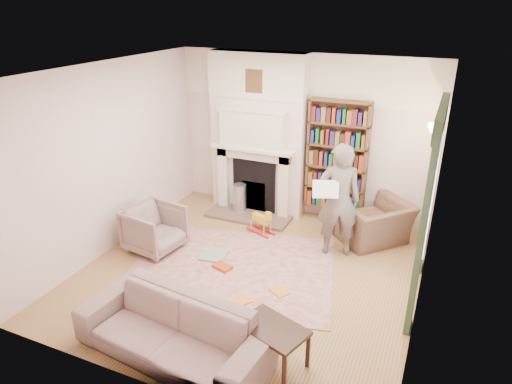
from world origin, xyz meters
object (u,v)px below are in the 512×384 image
at_px(rocking_horse, 261,221).
at_px(paraffin_heater, 240,199).
at_px(armchair_left, 155,229).
at_px(sofa, 172,330).
at_px(coffee_table, 273,344).
at_px(man_reading, 338,201).
at_px(armchair_reading, 373,222).
at_px(bookcase, 337,156).

bearing_deg(rocking_horse, paraffin_heater, 160.80).
distance_m(armchair_left, paraffin_heater, 1.81).
distance_m(sofa, paraffin_heater, 3.62).
relative_size(armchair_left, sofa, 0.36).
relative_size(armchair_left, coffee_table, 1.10).
xyz_separation_m(armchair_left, man_reading, (2.57, 1.00, 0.52)).
relative_size(sofa, rocking_horse, 4.35).
bearing_deg(armchair_reading, armchair_left, -18.93).
xyz_separation_m(armchair_left, rocking_horse, (1.28, 1.13, -0.13)).
height_order(armchair_reading, sofa, armchair_reading).
distance_m(armchair_left, coffee_table, 2.94).
height_order(bookcase, sofa, bookcase).
height_order(man_reading, paraffin_heater, man_reading).
relative_size(sofa, man_reading, 1.24).
distance_m(bookcase, armchair_reading, 1.24).
xyz_separation_m(sofa, man_reading, (1.06, 2.82, 0.56)).
bearing_deg(armchair_reading, sofa, 19.29).
distance_m(bookcase, man_reading, 1.17).
relative_size(bookcase, paraffin_heater, 3.36).
height_order(armchair_left, man_reading, man_reading).
bearing_deg(bookcase, armchair_left, -137.17).
height_order(armchair_left, paraffin_heater, armchair_left).
xyz_separation_m(bookcase, paraffin_heater, (-1.62, -0.39, -0.90)).
bearing_deg(paraffin_heater, armchair_left, -110.43).
bearing_deg(man_reading, bookcase, -94.26).
distance_m(armchair_left, man_reading, 2.80).
bearing_deg(armchair_left, paraffin_heater, -12.51).
bearing_deg(armchair_left, armchair_reading, -54.08).
bearing_deg(sofa, rocking_horse, 101.02).
distance_m(man_reading, rocking_horse, 1.45).
relative_size(bookcase, sofa, 0.86).
bearing_deg(rocking_horse, man_reading, 15.85).
xyz_separation_m(bookcase, rocking_horse, (-0.97, -0.95, -0.96)).
distance_m(sofa, coffee_table, 1.08).
relative_size(armchair_left, man_reading, 0.44).
relative_size(armchair_reading, rocking_horse, 2.06).
distance_m(man_reading, paraffin_heater, 2.14).
distance_m(armchair_reading, sofa, 3.74).
bearing_deg(coffee_table, armchair_left, 168.61).
height_order(sofa, paraffin_heater, sofa).
bearing_deg(coffee_table, man_reading, 108.39).
height_order(armchair_reading, man_reading, man_reading).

